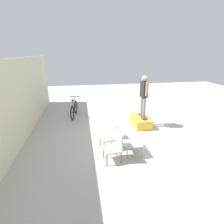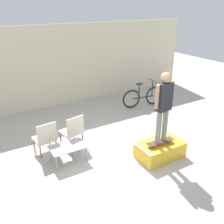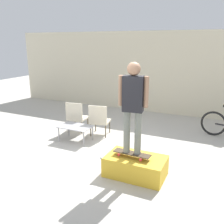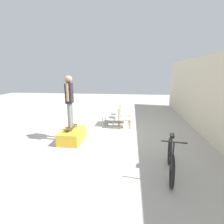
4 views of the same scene
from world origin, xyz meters
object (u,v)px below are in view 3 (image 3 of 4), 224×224
person_skater (133,101)px  coffee_table (76,128)px  patio_chair_left (76,116)px  skateboard_on_ramp (132,153)px  skate_ramp_box (135,166)px  patio_chair_right (99,119)px

person_skater → coffee_table: (-2.03, 1.09, -1.18)m
coffee_table → patio_chair_left: 0.73m
skateboard_on_ramp → skate_ramp_box: bearing=43.3°
patio_chair_right → coffee_table: bearing=46.6°
skate_ramp_box → patio_chair_left: size_ratio=1.32×
skate_ramp_box → person_skater: (-0.06, -0.05, 1.34)m
coffee_table → skateboard_on_ramp: bearing=-28.3°
patio_chair_left → patio_chair_right: 0.76m
skate_ramp_box → patio_chair_right: bearing=135.7°
skate_ramp_box → patio_chair_left: patio_chair_left is taller
skate_ramp_box → skateboard_on_ramp: 0.30m
coffee_table → patio_chair_right: bearing=57.3°
skate_ramp_box → coffee_table: bearing=153.6°
person_skater → coffee_table: bearing=145.9°
skateboard_on_ramp → coffee_table: size_ratio=0.86×
person_skater → patio_chair_left: person_skater is taller
patio_chair_right → skateboard_on_ramp: bearing=123.0°
person_skater → patio_chair_left: 3.13m
skate_ramp_box → patio_chair_left: 2.98m
patio_chair_left → skate_ramp_box: bearing=139.6°
patio_chair_left → person_skater: bearing=138.1°
person_skater → patio_chair_right: 2.59m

